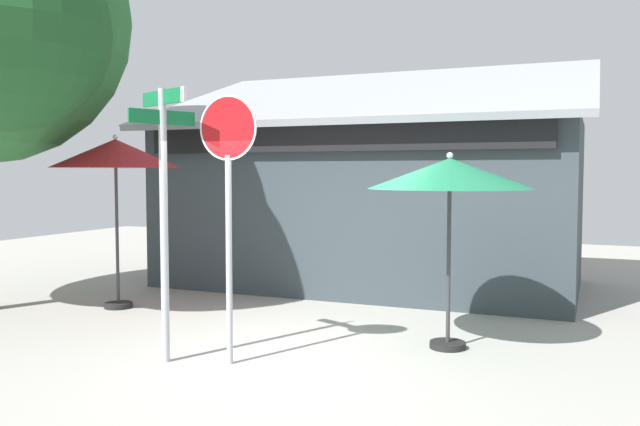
% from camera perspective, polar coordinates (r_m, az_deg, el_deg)
% --- Properties ---
extents(ground_plane, '(28.00, 28.00, 0.10)m').
position_cam_1_polar(ground_plane, '(8.03, -1.89, -12.38)').
color(ground_plane, '#9E9B93').
extents(cafe_building, '(8.01, 4.57, 4.37)m').
position_cam_1_polar(cafe_building, '(12.65, 4.48, 1.20)').
color(cafe_building, '#333D42').
rests_on(cafe_building, ground).
extents(street_sign_post, '(0.82, 0.77, 3.09)m').
position_cam_1_polar(street_sign_post, '(7.55, -13.43, 1.34)').
color(street_sign_post, '#A8AAB2').
rests_on(street_sign_post, ground).
extents(stop_sign, '(0.72, 0.07, 3.01)m').
position_cam_1_polar(stop_sign, '(7.33, -7.98, 2.82)').
color(stop_sign, '#A8AAB2').
rests_on(stop_sign, ground).
extents(patio_umbrella_crimson_left, '(1.99, 1.99, 2.75)m').
position_cam_1_polar(patio_umbrella_crimson_left, '(10.80, -17.36, 4.85)').
color(patio_umbrella_crimson_left, black).
rests_on(patio_umbrella_crimson_left, ground).
extents(patio_umbrella_forest_green_center, '(1.99, 1.99, 2.40)m').
position_cam_1_polar(patio_umbrella_forest_green_center, '(8.06, 11.22, 3.21)').
color(patio_umbrella_forest_green_center, black).
rests_on(patio_umbrella_forest_green_center, ground).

